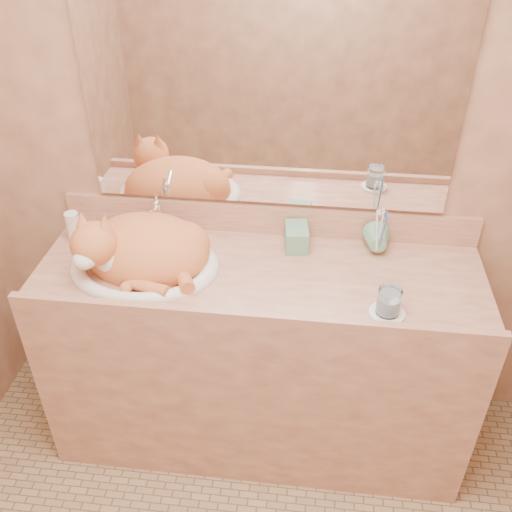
# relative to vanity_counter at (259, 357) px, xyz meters

# --- Properties ---
(wall_back) EXTENTS (2.40, 0.02, 2.50)m
(wall_back) POSITION_rel_vanity_counter_xyz_m (0.00, 0.28, 0.82)
(wall_back) COLOR brown
(wall_back) RESTS_ON ground
(vanity_counter) EXTENTS (1.60, 0.55, 0.85)m
(vanity_counter) POSITION_rel_vanity_counter_xyz_m (0.00, 0.00, 0.00)
(vanity_counter) COLOR #935841
(vanity_counter) RESTS_ON floor
(mirror) EXTENTS (1.30, 0.02, 0.80)m
(mirror) POSITION_rel_vanity_counter_xyz_m (0.00, 0.26, 0.97)
(mirror) COLOR white
(mirror) RESTS_ON wall_back
(sink_basin) EXTENTS (0.60, 0.53, 0.16)m
(sink_basin) POSITION_rel_vanity_counter_xyz_m (-0.41, -0.02, 0.51)
(sink_basin) COLOR white
(sink_basin) RESTS_ON vanity_counter
(faucet) EXTENTS (0.07, 0.13, 0.17)m
(faucet) POSITION_rel_vanity_counter_xyz_m (-0.41, 0.18, 0.51)
(faucet) COLOR white
(faucet) RESTS_ON vanity_counter
(cat) EXTENTS (0.49, 0.41, 0.25)m
(cat) POSITION_rel_vanity_counter_xyz_m (-0.43, -0.01, 0.51)
(cat) COLOR #C35E2D
(cat) RESTS_ON sink_basin
(soap_dispenser) EXTENTS (0.09, 0.10, 0.19)m
(soap_dispenser) POSITION_rel_vanity_counter_xyz_m (0.13, 0.12, 0.52)
(soap_dispenser) COLOR #65A17E
(soap_dispenser) RESTS_ON vanity_counter
(toothbrush_cup) EXTENTS (0.11, 0.11, 0.10)m
(toothbrush_cup) POSITION_rel_vanity_counter_xyz_m (0.42, 0.14, 0.47)
(toothbrush_cup) COLOR #65A17E
(toothbrush_cup) RESTS_ON vanity_counter
(toothbrushes) EXTENTS (0.03, 0.03, 0.20)m
(toothbrushes) POSITION_rel_vanity_counter_xyz_m (0.42, 0.14, 0.55)
(toothbrushes) COLOR white
(toothbrushes) RESTS_ON toothbrush_cup
(saucer) EXTENTS (0.12, 0.12, 0.01)m
(saucer) POSITION_rel_vanity_counter_xyz_m (0.44, -0.18, 0.43)
(saucer) COLOR white
(saucer) RESTS_ON vanity_counter
(water_glass) EXTENTS (0.08, 0.08, 0.09)m
(water_glass) POSITION_rel_vanity_counter_xyz_m (0.44, -0.18, 0.48)
(water_glass) COLOR white
(water_glass) RESTS_ON saucer
(lotion_bottle) EXTENTS (0.05, 0.05, 0.12)m
(lotion_bottle) POSITION_rel_vanity_counter_xyz_m (-0.72, 0.11, 0.49)
(lotion_bottle) COLOR white
(lotion_bottle) RESTS_ON vanity_counter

